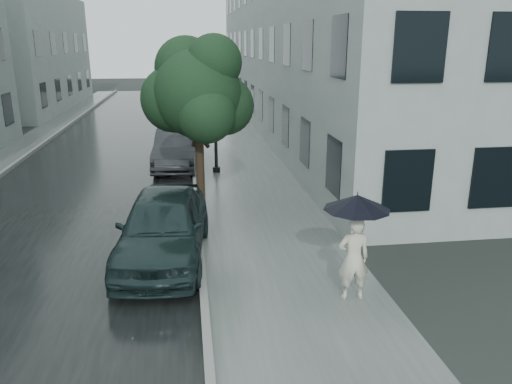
{
  "coord_description": "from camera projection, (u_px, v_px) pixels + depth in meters",
  "views": [
    {
      "loc": [
        -1.75,
        -9.16,
        4.74
      ],
      "look_at": [
        -0.2,
        2.06,
        1.3
      ],
      "focal_mm": 35.0,
      "sensor_mm": 36.0,
      "label": 1
    }
  ],
  "objects": [
    {
      "name": "car_far",
      "position": [
        177.0,
        148.0,
        19.35
      ],
      "size": [
        1.84,
        4.54,
        1.47
      ],
      "primitive_type": "imported",
      "rotation": [
        0.0,
        0.0,
        -0.07
      ],
      "color": "#26282C",
      "rests_on": "ground"
    },
    {
      "name": "car_near",
      "position": [
        164.0,
        226.0,
        11.1
      ],
      "size": [
        2.25,
        4.74,
        1.57
      ],
      "primitive_type": "imported",
      "rotation": [
        0.0,
        0.0,
        -0.09
      ],
      "color": "#182829",
      "rests_on": "ground"
    },
    {
      "name": "ground",
      "position": [
        279.0,
        281.0,
        10.29
      ],
      "size": [
        120.0,
        120.0,
        0.0
      ],
      "primitive_type": "plane",
      "color": "black",
      "rests_on": "ground"
    },
    {
      "name": "building_far_b",
      "position": [
        16.0,
        52.0,
        35.77
      ],
      "size": [
        7.02,
        18.0,
        8.0
      ],
      "color": "#8F9C97",
      "rests_on": "ground"
    },
    {
      "name": "street_tree",
      "position": [
        197.0,
        92.0,
        13.59
      ],
      "size": [
        3.15,
        2.86,
        4.94
      ],
      "color": "#332619",
      "rests_on": "ground"
    },
    {
      "name": "building_near",
      "position": [
        313.0,
        45.0,
        28.18
      ],
      "size": [
        7.02,
        36.0,
        9.0
      ],
      "color": "#8F9C97",
      "rests_on": "ground"
    },
    {
      "name": "kerb_near",
      "position": [
        193.0,
        154.0,
        21.43
      ],
      "size": [
        0.15,
        60.0,
        0.15
      ],
      "primitive_type": "cube",
      "color": "slate",
      "rests_on": "ground"
    },
    {
      "name": "sidewalk",
      "position": [
        235.0,
        154.0,
        21.69
      ],
      "size": [
        3.5,
        60.0,
        0.01
      ],
      "primitive_type": "cube",
      "color": "slate",
      "rests_on": "ground"
    },
    {
      "name": "pedestrian",
      "position": [
        353.0,
        258.0,
        9.34
      ],
      "size": [
        0.61,
        0.4,
        1.65
      ],
      "primitive_type": "imported",
      "rotation": [
        0.0,
        0.0,
        3.13
      ],
      "color": "beige",
      "rests_on": "sidewalk"
    },
    {
      "name": "umbrella",
      "position": [
        357.0,
        202.0,
        9.01
      ],
      "size": [
        1.45,
        1.45,
        1.2
      ],
      "rotation": [
        0.0,
        0.0,
        0.19
      ],
      "color": "black",
      "rests_on": "ground"
    },
    {
      "name": "kerb_far",
      "position": [
        22.0,
        159.0,
        20.52
      ],
      "size": [
        0.15,
        60.0,
        0.15
      ],
      "primitive_type": "cube",
      "color": "slate",
      "rests_on": "ground"
    },
    {
      "name": "lamp_post",
      "position": [
        210.0,
        98.0,
        18.01
      ],
      "size": [
        0.84,
        0.4,
        4.81
      ],
      "rotation": [
        0.0,
        0.0,
        -0.2
      ],
      "color": "black",
      "rests_on": "ground"
    },
    {
      "name": "asphalt_road",
      "position": [
        109.0,
        158.0,
        21.0
      ],
      "size": [
        6.85,
        60.0,
        0.0
      ],
      "primitive_type": "cube",
      "color": "black",
      "rests_on": "ground"
    }
  ]
}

